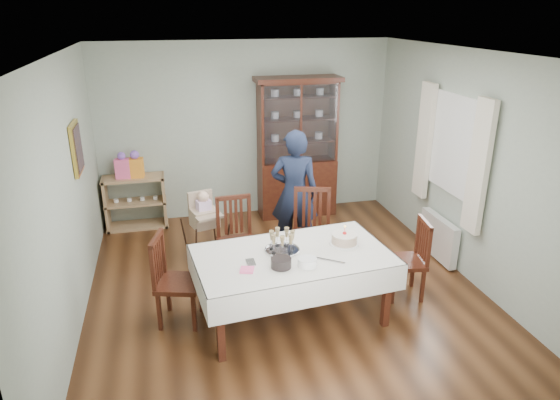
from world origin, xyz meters
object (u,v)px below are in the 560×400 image
object	(u,v)px
birthday_cake	(344,239)
china_cabinet	(297,146)
high_chair	(205,235)
champagne_tray	(282,245)
chair_end_right	(405,273)
sideboard	(136,202)
chair_far_left	(238,255)
woman	(294,194)
gift_bag_pink	(123,167)
dining_table	(292,286)
chair_end_left	(178,296)
chair_far_right	(311,249)
gift_bag_orange	(136,165)

from	to	relation	value
birthday_cake	china_cabinet	bearing A→B (deg)	85.48
high_chair	champagne_tray	xyz separation A→B (m)	(0.68, -1.40, 0.44)
chair_end_right	champagne_tray	size ratio (longest dim) A/B	2.52
sideboard	chair_far_left	distance (m)	2.26
woman	gift_bag_pink	size ratio (longest dim) A/B	4.38
sideboard	chair_far_left	xyz separation A→B (m)	(1.26, -1.88, -0.10)
dining_table	chair_end_left	world-z (taller)	chair_end_left
china_cabinet	woman	bearing A→B (deg)	-106.45
chair_end_left	gift_bag_pink	distance (m)	2.79
woman	gift_bag_pink	distance (m)	2.61
dining_table	high_chair	world-z (taller)	high_chair
birthday_cake	champagne_tray	bearing A→B (deg)	-179.37
chair_end_left	high_chair	xyz separation A→B (m)	(0.41, 1.27, 0.09)
china_cabinet	high_chair	xyz separation A→B (m)	(-1.59, -1.35, -0.74)
dining_table	chair_end_left	bearing A→B (deg)	169.20
champagne_tray	gift_bag_pink	xyz separation A→B (m)	(-1.73, 2.75, 0.15)
sideboard	woman	xyz separation A→B (m)	(2.10, -1.38, 0.45)
high_chair	gift_bag_pink	world-z (taller)	gift_bag_pink
sideboard	chair_end_left	distance (m)	2.70
champagne_tray	chair_end_right	bearing A→B (deg)	2.17
china_cabinet	high_chair	size ratio (longest dim) A/B	2.22
sideboard	high_chair	bearing A→B (deg)	-56.40
birthday_cake	gift_bag_pink	xyz separation A→B (m)	(-2.41, 2.75, 0.16)
sideboard	gift_bag_pink	xyz separation A→B (m)	(-0.13, -0.02, 0.57)
chair_end_right	high_chair	size ratio (longest dim) A/B	0.95
dining_table	champagne_tray	size ratio (longest dim) A/B	5.71
champagne_tray	chair_far_right	bearing A→B (deg)	54.92
chair_far_left	gift_bag_pink	xyz separation A→B (m)	(-1.38, 1.86, 0.67)
chair_end_right	high_chair	world-z (taller)	high_chair
chair_far_left	chair_end_right	bearing A→B (deg)	-28.39
chair_far_left	champagne_tray	xyz separation A→B (m)	(0.34, -0.89, 0.53)
chair_end_right	dining_table	bearing A→B (deg)	-75.19
chair_far_left	chair_far_right	bearing A→B (deg)	-8.59
woman	chair_far_left	bearing A→B (deg)	48.10
china_cabinet	sideboard	bearing A→B (deg)	179.51
chair_far_right	chair_end_left	xyz separation A→B (m)	(-1.66, -0.68, -0.03)
dining_table	china_cabinet	size ratio (longest dim) A/B	0.97
china_cabinet	chair_far_right	bearing A→B (deg)	-99.68
chair_end_right	chair_far_right	bearing A→B (deg)	-121.61
chair_far_left	chair_far_right	size ratio (longest dim) A/B	0.95
sideboard	woman	world-z (taller)	woman
sideboard	chair_end_right	distance (m)	4.10
gift_bag_pink	gift_bag_orange	size ratio (longest dim) A/B	0.97
chair_far_right	gift_bag_pink	size ratio (longest dim) A/B	2.72
china_cabinet	chair_far_left	distance (m)	2.38
chair_end_left	champagne_tray	xyz separation A→B (m)	(1.09, -0.13, 0.54)
dining_table	gift_bag_pink	size ratio (longest dim) A/B	5.38
sideboard	china_cabinet	bearing A→B (deg)	-0.49
dining_table	chair_far_right	size ratio (longest dim) A/B	1.98
high_chair	gift_bag_orange	xyz separation A→B (m)	(-0.86, 1.36, 0.60)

